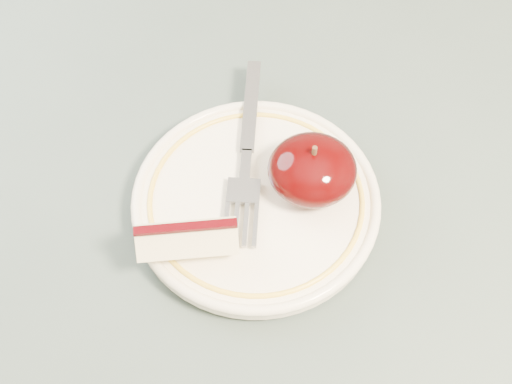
# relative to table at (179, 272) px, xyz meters

# --- Properties ---
(table) EXTENTS (0.90, 0.90, 0.75)m
(table) POSITION_rel_table_xyz_m (0.00, 0.00, 0.00)
(table) COLOR brown
(table) RESTS_ON ground
(plate) EXTENTS (0.20, 0.20, 0.02)m
(plate) POSITION_rel_table_xyz_m (0.07, 0.02, 0.10)
(plate) COLOR #EFE7C8
(plate) RESTS_ON table
(apple_half) EXTENTS (0.07, 0.07, 0.05)m
(apple_half) POSITION_rel_table_xyz_m (0.11, 0.04, 0.13)
(apple_half) COLOR black
(apple_half) RESTS_ON plate
(apple_wedge) EXTENTS (0.08, 0.04, 0.04)m
(apple_wedge) POSITION_rel_table_xyz_m (0.02, -0.03, 0.12)
(apple_wedge) COLOR #FFEFBB
(apple_wedge) RESTS_ON plate
(fork) EXTENTS (0.03, 0.19, 0.00)m
(fork) POSITION_rel_table_xyz_m (0.06, 0.06, 0.11)
(fork) COLOR gray
(fork) RESTS_ON plate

